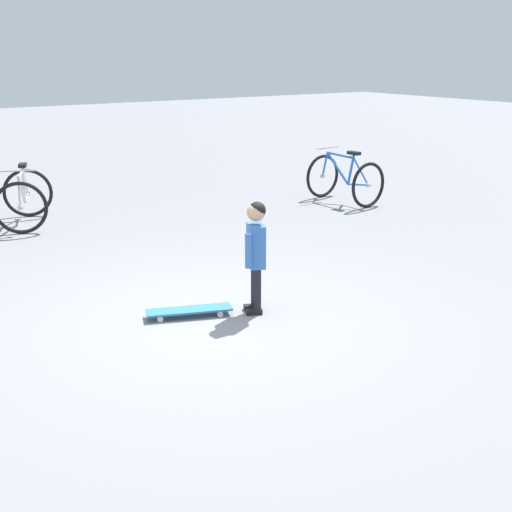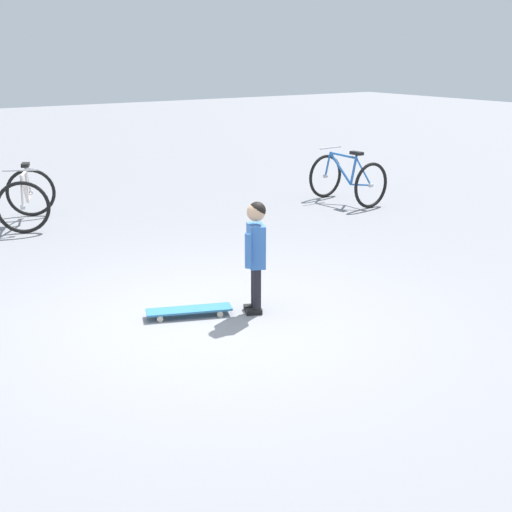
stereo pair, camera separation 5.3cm
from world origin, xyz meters
name	(u,v)px [view 2 (the right image)]	position (x,y,z in m)	size (l,w,h in m)	color
ground_plane	(206,322)	(0.00, 0.00, 0.00)	(50.00, 50.00, 0.00)	gray
child_person	(256,245)	(-0.04, -0.53, 0.66)	(0.29, 0.33, 1.06)	black
skateboard	(189,310)	(0.21, 0.05, 0.06)	(0.46, 0.81, 0.07)	teal
bicycle_near	(347,179)	(3.19, -4.45, 0.38)	(1.12, 0.78, 0.85)	black
bicycle_mid	(27,198)	(4.57, 0.24, 0.38)	(1.26, 1.06, 0.85)	black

